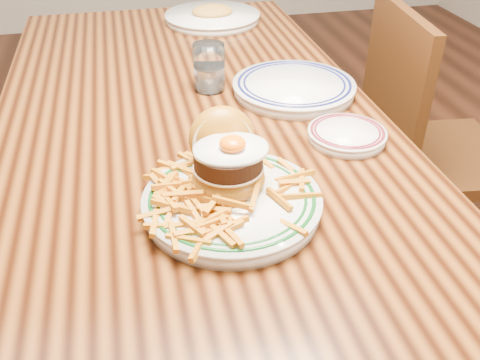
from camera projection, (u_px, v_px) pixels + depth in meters
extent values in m
plane|color=black|center=(201.00, 330.00, 1.63)|extent=(6.00, 6.00, 0.00)
cube|color=black|center=(188.00, 118.00, 1.23)|extent=(0.85, 1.60, 0.05)
cylinder|color=black|center=(68.00, 128.00, 1.97)|extent=(0.07, 0.07, 0.70)
cylinder|color=black|center=(259.00, 109.00, 2.10)|extent=(0.07, 0.07, 0.70)
cube|color=#401E0D|center=(440.00, 158.00, 1.66)|extent=(0.46, 0.46, 0.04)
cube|color=#401E0D|center=(394.00, 89.00, 1.50)|extent=(0.08, 0.41, 0.44)
cylinder|color=#401E0D|center=(454.00, 182.00, 1.94)|extent=(0.04, 0.04, 0.40)
cylinder|color=#401E0D|center=(359.00, 188.00, 1.91)|extent=(0.04, 0.04, 0.40)
cylinder|color=#401E0D|center=(392.00, 254.00, 1.62)|extent=(0.04, 0.04, 0.40)
cylinder|color=silver|center=(232.00, 205.00, 0.89)|extent=(0.29, 0.29, 0.02)
cylinder|color=silver|center=(232.00, 198.00, 0.88)|extent=(0.30, 0.30, 0.01)
torus|color=#0C4315|center=(232.00, 197.00, 0.88)|extent=(0.28, 0.28, 0.01)
torus|color=#0C4315|center=(232.00, 197.00, 0.88)|extent=(0.25, 0.25, 0.01)
ellipsoid|color=#9D6014|center=(229.00, 177.00, 0.90)|extent=(0.13, 0.13, 0.06)
cylinder|color=beige|center=(228.00, 167.00, 0.89)|extent=(0.12, 0.12, 0.00)
cylinder|color=black|center=(228.00, 159.00, 0.88)|extent=(0.11, 0.11, 0.03)
ellipsoid|color=white|center=(231.00, 149.00, 0.87)|extent=(0.12, 0.10, 0.01)
ellipsoid|color=#FF6005|center=(233.00, 144.00, 0.86)|extent=(0.04, 0.04, 0.02)
ellipsoid|color=#9D6014|center=(222.00, 139.00, 0.94)|extent=(0.12, 0.10, 0.13)
cylinder|color=beige|center=(224.00, 146.00, 0.93)|extent=(0.11, 0.04, 0.10)
cylinder|color=silver|center=(347.00, 137.00, 1.09)|extent=(0.16, 0.16, 0.02)
cylinder|color=silver|center=(347.00, 132.00, 1.08)|extent=(0.16, 0.16, 0.01)
torus|color=maroon|center=(347.00, 131.00, 1.08)|extent=(0.15, 0.15, 0.01)
torus|color=maroon|center=(347.00, 131.00, 1.08)|extent=(0.13, 0.13, 0.01)
cube|color=silver|center=(354.00, 128.00, 1.09)|extent=(0.06, 0.09, 0.00)
cylinder|color=silver|center=(294.00, 90.00, 1.27)|extent=(0.29, 0.29, 0.02)
cylinder|color=silver|center=(294.00, 84.00, 1.26)|extent=(0.29, 0.29, 0.01)
torus|color=#0F144D|center=(294.00, 83.00, 1.26)|extent=(0.27, 0.27, 0.01)
torus|color=#0F144D|center=(294.00, 83.00, 1.26)|extent=(0.24, 0.24, 0.01)
cylinder|color=white|center=(209.00, 67.00, 1.27)|extent=(0.08, 0.08, 0.11)
cylinder|color=silver|center=(209.00, 78.00, 1.28)|extent=(0.06, 0.06, 0.05)
cylinder|color=silver|center=(212.00, 19.00, 1.72)|extent=(0.30, 0.30, 0.02)
cylinder|color=silver|center=(212.00, 14.00, 1.71)|extent=(0.30, 0.30, 0.01)
ellipsoid|color=#B18132|center=(212.00, 11.00, 1.71)|extent=(0.13, 0.11, 0.04)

